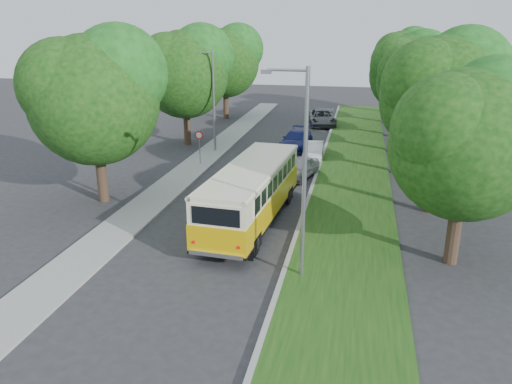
% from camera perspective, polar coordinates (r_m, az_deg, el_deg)
% --- Properties ---
extents(ground, '(120.00, 120.00, 0.00)m').
position_cam_1_polar(ground, '(22.76, -4.89, -5.65)').
color(ground, '#2C2C2E').
rests_on(ground, ground).
extents(curb, '(0.20, 70.00, 0.15)m').
position_cam_1_polar(curb, '(26.61, 5.66, -1.79)').
color(curb, gray).
rests_on(curb, ground).
extents(grass_verge, '(4.50, 70.00, 0.13)m').
position_cam_1_polar(grass_verge, '(26.50, 10.72, -2.16)').
color(grass_verge, '#184612').
rests_on(grass_verge, ground).
extents(sidewalk, '(2.20, 70.00, 0.12)m').
position_cam_1_polar(sidewalk, '(28.66, -11.26, -0.58)').
color(sidewalk, gray).
rests_on(sidewalk, ground).
extents(treeline, '(24.27, 41.91, 9.46)m').
position_cam_1_polar(treeline, '(38.07, 7.53, 13.40)').
color(treeline, '#332319').
rests_on(treeline, ground).
extents(lamppost_near, '(1.71, 0.16, 8.00)m').
position_cam_1_polar(lamppost_near, '(18.12, 5.31, 2.64)').
color(lamppost_near, gray).
rests_on(lamppost_near, ground).
extents(lamppost_far, '(1.71, 0.16, 7.50)m').
position_cam_1_polar(lamppost_far, '(37.78, -5.00, 10.68)').
color(lamppost_far, gray).
rests_on(lamppost_far, ground).
extents(warning_sign, '(0.56, 0.10, 2.50)m').
position_cam_1_polar(warning_sign, '(34.38, -6.49, 5.76)').
color(warning_sign, gray).
rests_on(warning_sign, ground).
extents(vintage_bus, '(3.28, 10.22, 2.99)m').
position_cam_1_polar(vintage_bus, '(24.10, -0.53, -0.33)').
color(vintage_bus, '#E6B707').
rests_on(vintage_bus, ground).
extents(car_silver, '(2.68, 4.09, 1.29)m').
position_cam_1_polar(car_silver, '(31.77, 4.92, 2.74)').
color(car_silver, '#B3B2B8').
rests_on(car_silver, ground).
extents(car_white, '(1.48, 3.87, 1.26)m').
position_cam_1_polar(car_white, '(36.28, 6.59, 4.68)').
color(car_white, white).
rests_on(car_white, ground).
extents(car_blue, '(2.40, 4.98, 1.40)m').
position_cam_1_polar(car_blue, '(39.46, 4.63, 5.99)').
color(car_blue, navy).
rests_on(car_blue, ground).
extents(car_grey, '(3.31, 5.62, 1.47)m').
position_cam_1_polar(car_grey, '(48.93, 7.53, 8.42)').
color(car_grey, '#515458').
rests_on(car_grey, ground).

